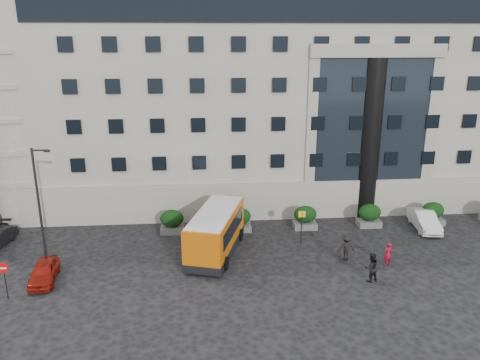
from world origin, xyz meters
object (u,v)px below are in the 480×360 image
object	(u,v)px
parked_car_a	(44,272)
no_entry_sign	(4,273)
red_truck	(41,185)
hedge_a	(172,221)
pedestrian_c	(346,247)
hedge_b	(239,219)
pedestrian_a	(388,254)
hedge_d	(369,215)
hedge_e	(432,213)
street_lamp	(40,204)
pedestrian_b	(371,267)
minibus	(216,230)
bus_stop_sign	(302,222)
white_taxi	(424,220)
hedge_c	(305,217)
parked_car_d	(93,196)

from	to	relation	value
parked_car_a	no_entry_sign	bearing A→B (deg)	-133.48
red_truck	hedge_a	bearing A→B (deg)	-30.17
no_entry_sign	pedestrian_c	xyz separation A→B (m)	(20.98, 3.19, -0.73)
hedge_b	pedestrian_c	xyz separation A→B (m)	(6.78, -5.65, -0.01)
hedge_b	pedestrian_a	xyz separation A→B (m)	(9.28, -6.65, -0.11)
hedge_d	hedge_e	size ratio (longest dim) A/B	1.00
hedge_d	pedestrian_a	world-z (taller)	hedge_d
street_lamp	pedestrian_a	distance (m)	22.77
hedge_e	pedestrian_b	xyz separation A→B (m)	(-8.16, -8.58, 0.01)
minibus	pedestrian_b	distance (m)	10.58
hedge_a	no_entry_sign	bearing A→B (deg)	-135.52
hedge_d	hedge_a	bearing A→B (deg)	180.00
bus_stop_sign	no_entry_sign	distance (m)	19.46
bus_stop_sign	red_truck	bearing A→B (deg)	152.11
pedestrian_b	hedge_d	bearing A→B (deg)	-125.63
street_lamp	bus_stop_sign	size ratio (longest dim) A/B	3.17
hedge_d	bus_stop_sign	world-z (taller)	bus_stop_sign
street_lamp	pedestrian_a	bearing A→B (deg)	-4.72
hedge_a	white_taxi	distance (m)	19.75
pedestrian_c	bus_stop_sign	bearing A→B (deg)	-49.55
hedge_d	parked_car_a	xyz separation A→B (m)	(-23.10, -6.89, -0.31)
hedge_b	white_taxi	bearing A→B (deg)	-3.53
hedge_d	no_entry_sign	distance (m)	26.15
hedge_c	bus_stop_sign	distance (m)	3.05
pedestrian_b	bus_stop_sign	bearing A→B (deg)	-78.10
minibus	hedge_e	bearing A→B (deg)	28.88
bus_stop_sign	pedestrian_c	world-z (taller)	bus_stop_sign
pedestrian_c	parked_car_d	bearing A→B (deg)	-34.02
no_entry_sign	pedestrian_a	xyz separation A→B (m)	(23.48, 2.19, -0.83)
bus_stop_sign	no_entry_sign	world-z (taller)	bus_stop_sign
hedge_a	parked_car_d	world-z (taller)	hedge_a
white_taxi	pedestrian_c	bearing A→B (deg)	-141.49
parked_car_a	hedge_c	bearing A→B (deg)	15.09
red_truck	pedestrian_a	size ratio (longest dim) A/B	3.13
bus_stop_sign	pedestrian_c	distance (m)	3.86
parked_car_a	minibus	bearing A→B (deg)	10.24
hedge_e	bus_stop_sign	distance (m)	11.67
minibus	pedestrian_a	world-z (taller)	minibus
hedge_c	minibus	size ratio (longest dim) A/B	0.24
white_taxi	hedge_c	bearing A→B (deg)	-178.48
bus_stop_sign	hedge_d	bearing A→B (deg)	24.66
pedestrian_a	pedestrian_b	size ratio (longest dim) A/B	0.87
hedge_e	pedestrian_a	xyz separation A→B (m)	(-6.32, -6.65, -0.11)
white_taxi	pedestrian_b	world-z (taller)	pedestrian_b
white_taxi	pedestrian_c	size ratio (longest dim) A/B	2.34
hedge_a	hedge_c	xyz separation A→B (m)	(10.40, 0.00, 0.00)
no_entry_sign	parked_car_a	bearing A→B (deg)	52.47
white_taxi	pedestrian_c	distance (m)	9.10
no_entry_sign	pedestrian_c	world-z (taller)	no_entry_sign
parked_car_a	parked_car_d	world-z (taller)	parked_car_d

